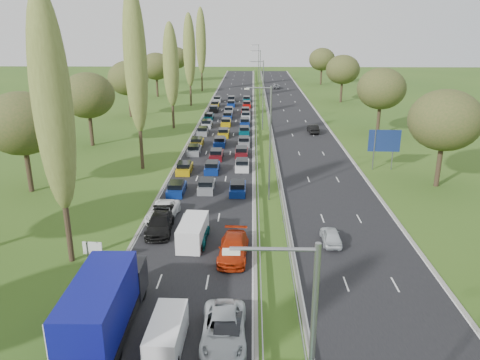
{
  "coord_description": "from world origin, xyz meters",
  "views": [
    {
      "loc": [
        2.65,
        -3.69,
        17.69
      ],
      "look_at": [
        1.37,
        45.05,
        1.5
      ],
      "focal_mm": 35.0,
      "sensor_mm": 36.0,
      "label": 1
    }
  ],
  "objects_px": {
    "white_van_front": "(167,332)",
    "direction_sign": "(384,143)",
    "near_car_2": "(163,211)",
    "near_car_3": "(160,224)",
    "info_sign": "(93,251)",
    "blue_lorry": "(105,305)",
    "white_van_rear": "(193,231)"
  },
  "relations": [
    {
      "from": "info_sign",
      "to": "white_van_front",
      "type": "bearing_deg",
      "value": -51.51
    },
    {
      "from": "white_van_front",
      "to": "info_sign",
      "type": "relative_size",
      "value": 2.2
    },
    {
      "from": "direction_sign",
      "to": "near_car_3",
      "type": "bearing_deg",
      "value": -141.57
    },
    {
      "from": "white_van_rear",
      "to": "blue_lorry",
      "type": "bearing_deg",
      "value": -101.88
    },
    {
      "from": "near_car_3",
      "to": "info_sign",
      "type": "bearing_deg",
      "value": -123.76
    },
    {
      "from": "near_car_2",
      "to": "blue_lorry",
      "type": "relative_size",
      "value": 0.54
    },
    {
      "from": "white_van_front",
      "to": "direction_sign",
      "type": "xyz_separation_m",
      "value": [
        21.52,
        35.47,
        2.61
      ]
    },
    {
      "from": "near_car_2",
      "to": "blue_lorry",
      "type": "height_order",
      "value": "blue_lorry"
    },
    {
      "from": "near_car_2",
      "to": "direction_sign",
      "type": "height_order",
      "value": "direction_sign"
    },
    {
      "from": "blue_lorry",
      "to": "white_van_front",
      "type": "bearing_deg",
      "value": -12.89
    },
    {
      "from": "white_van_rear",
      "to": "near_car_3",
      "type": "bearing_deg",
      "value": 152.18
    },
    {
      "from": "near_car_3",
      "to": "direction_sign",
      "type": "height_order",
      "value": "direction_sign"
    },
    {
      "from": "white_van_rear",
      "to": "near_car_2",
      "type": "bearing_deg",
      "value": 129.24
    },
    {
      "from": "near_car_3",
      "to": "blue_lorry",
      "type": "xyz_separation_m",
      "value": [
        -0.32,
        -14.9,
        1.37
      ]
    },
    {
      "from": "near_car_3",
      "to": "near_car_2",
      "type": "bearing_deg",
      "value": 92.18
    },
    {
      "from": "info_sign",
      "to": "direction_sign",
      "type": "xyz_separation_m",
      "value": [
        28.8,
        26.31,
        2.2
      ]
    },
    {
      "from": "blue_lorry",
      "to": "white_van_rear",
      "type": "bearing_deg",
      "value": 73.37
    },
    {
      "from": "near_car_2",
      "to": "blue_lorry",
      "type": "xyz_separation_m",
      "value": [
        -0.05,
        -17.83,
        1.4
      ]
    },
    {
      "from": "info_sign",
      "to": "blue_lorry",
      "type": "bearing_deg",
      "value": -67.11
    },
    {
      "from": "white_van_rear",
      "to": "info_sign",
      "type": "height_order",
      "value": "info_sign"
    },
    {
      "from": "blue_lorry",
      "to": "direction_sign",
      "type": "distance_m",
      "value": 42.93
    },
    {
      "from": "near_car_2",
      "to": "near_car_3",
      "type": "bearing_deg",
      "value": -81.09
    },
    {
      "from": "blue_lorry",
      "to": "white_van_rear",
      "type": "relative_size",
      "value": 1.98
    },
    {
      "from": "white_van_front",
      "to": "near_car_3",
      "type": "bearing_deg",
      "value": 103.56
    },
    {
      "from": "near_car_2",
      "to": "near_car_3",
      "type": "relative_size",
      "value": 1.0
    },
    {
      "from": "blue_lorry",
      "to": "info_sign",
      "type": "height_order",
      "value": "blue_lorry"
    },
    {
      "from": "white_van_front",
      "to": "direction_sign",
      "type": "relative_size",
      "value": 0.89
    },
    {
      "from": "near_car_2",
      "to": "info_sign",
      "type": "distance_m",
      "value": 10.13
    },
    {
      "from": "near_car_3",
      "to": "blue_lorry",
      "type": "distance_m",
      "value": 14.96
    },
    {
      "from": "near_car_3",
      "to": "direction_sign",
      "type": "distance_m",
      "value": 31.96
    },
    {
      "from": "near_car_2",
      "to": "info_sign",
      "type": "xyz_separation_m",
      "value": [
        -3.59,
        -9.45,
        0.59
      ]
    },
    {
      "from": "near_car_3",
      "to": "info_sign",
      "type": "relative_size",
      "value": 2.59
    }
  ]
}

